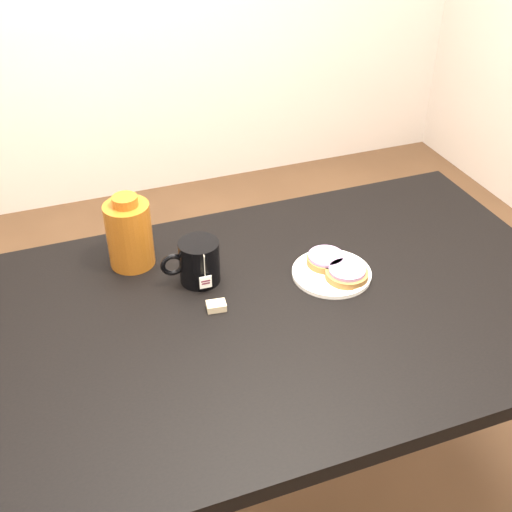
% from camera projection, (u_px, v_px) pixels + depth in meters
% --- Properties ---
extents(ground_plane, '(4.00, 4.00, 0.00)m').
position_uv_depth(ground_plane, '(285.00, 492.00, 1.95)').
color(ground_plane, brown).
extents(table, '(1.40, 0.90, 0.75)m').
position_uv_depth(table, '(292.00, 328.00, 1.57)').
color(table, black).
rests_on(table, ground_plane).
extents(plate, '(0.20, 0.20, 0.01)m').
position_uv_depth(plate, '(332.00, 272.00, 1.60)').
color(plate, white).
rests_on(plate, table).
extents(bagel_back, '(0.10, 0.10, 0.03)m').
position_uv_depth(bagel_back, '(326.00, 259.00, 1.62)').
color(bagel_back, brown).
rests_on(bagel_back, plate).
extents(bagel_front, '(0.12, 0.12, 0.03)m').
position_uv_depth(bagel_front, '(347.00, 273.00, 1.57)').
color(bagel_front, brown).
rests_on(bagel_front, plate).
extents(mug, '(0.15, 0.11, 0.11)m').
position_uv_depth(mug, '(198.00, 262.00, 1.56)').
color(mug, black).
rests_on(mug, table).
extents(teabag_pouch, '(0.05, 0.04, 0.02)m').
position_uv_depth(teabag_pouch, '(216.00, 306.00, 1.49)').
color(teabag_pouch, '#C6B793').
rests_on(teabag_pouch, table).
extents(bagel_package, '(0.15, 0.15, 0.20)m').
position_uv_depth(bagel_package, '(129.00, 233.00, 1.60)').
color(bagel_package, '#69320D').
rests_on(bagel_package, table).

